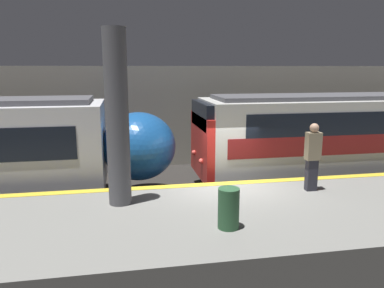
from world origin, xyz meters
TOP-DOWN VIEW (x-y plane):
  - ground_plane at (0.00, 0.00)m, footprint 120.00×120.00m
  - platform at (0.00, -2.19)m, footprint 40.00×4.39m
  - station_rear_barrier at (0.00, 6.15)m, footprint 50.00×0.15m
  - support_pillar_near at (-2.93, -1.20)m, footprint 0.54×0.54m
  - person_waiting at (2.11, -1.14)m, footprint 0.38×0.24m
  - trash_bin at (-0.74, -3.07)m, footprint 0.44×0.44m

SIDE VIEW (x-z plane):
  - ground_plane at x=0.00m, z-range 0.00..0.00m
  - platform at x=0.00m, z-range 0.00..1.04m
  - trash_bin at x=-0.74m, z-range 1.03..1.88m
  - person_waiting at x=2.11m, z-range 1.09..2.92m
  - station_rear_barrier at x=0.00m, z-range 0.00..4.35m
  - support_pillar_near at x=-2.93m, z-range 1.03..5.17m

